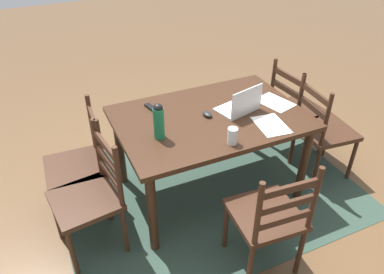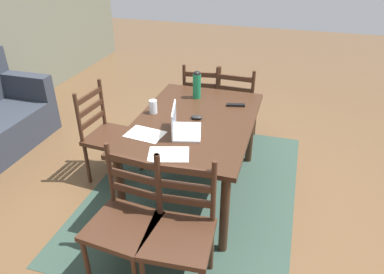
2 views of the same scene
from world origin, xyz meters
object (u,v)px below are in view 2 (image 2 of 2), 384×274
Objects in this scene: chair_right_far at (203,102)px; chair_far_head at (108,135)px; chair_left_near at (180,233)px; water_bottle at (197,84)px; tv_remote at (236,105)px; chair_right_near at (236,106)px; drinking_glass at (153,107)px; chair_left_far at (125,221)px; laptop at (181,126)px; dining_table at (195,129)px; computer_mouse at (197,117)px.

chair_right_far is 1.23m from chair_far_head.
water_bottle is at bearing 11.76° from chair_left_near.
tv_remote is at bearing -101.88° from water_bottle.
chair_far_head is 1.26m from tv_remote.
chair_left_near is at bearing -133.92° from chair_far_head.
chair_right_near is 2.05m from chair_left_near.
chair_right_near is at bearing -0.04° from chair_left_near.
chair_right_near is 0.78m from water_bottle.
chair_left_near and chair_right_far have the same top height.
chair_left_far is at bearing -169.40° from drinking_glass.
chair_right_far is 0.86m from tv_remote.
water_bottle reaches higher than laptop.
chair_left_near is 1.44m from tv_remote.
chair_right_near is 7.79× the size of drinking_glass.
drinking_glass is 0.72× the size of tv_remote.
chair_left_near is (-1.03, -0.20, -0.20)m from dining_table.
laptop is at bearing -106.88° from chair_far_head.
chair_right_far is at bearing 10.75° from dining_table.
computer_mouse is (-1.00, -0.21, 0.31)m from chair_right_far.
chair_right_near is at bearing -10.89° from chair_left_far.
chair_left_near is at bearing -163.05° from laptop.
chair_right_far is (2.05, 0.39, 0.00)m from chair_left_near.
chair_left_far is at bearing 176.82° from water_bottle.
chair_far_head is 0.99m from water_bottle.
chair_right_near is 3.46× the size of water_bottle.
chair_right_far and chair_far_head have the same top height.
laptop is 0.71m from tv_remote.
chair_left_near is at bearing -177.73° from computer_mouse.
dining_table is 1.55× the size of chair_right_near.
dining_table is 5.38× the size of water_bottle.
chair_far_head is at bearing 93.02° from drinking_glass.
drinking_glass is (1.05, 0.59, 0.36)m from chair_left_near.
water_bottle reaches higher than computer_mouse.
chair_right_near is 2.61× the size of laptop.
tv_remote is at bearing -62.60° from drinking_glass.
computer_mouse is at bearing 169.39° from chair_right_near.
water_bottle is 0.43m from tv_remote.
tv_remote is at bearing -143.10° from chair_right_far.
chair_left_near is at bearing -169.12° from dining_table.
chair_right_near is at bearing -5.22° from tv_remote.
drinking_glass is at bearing 81.34° from computer_mouse.
chair_right_far is 9.50× the size of computer_mouse.
laptop reaches higher than dining_table.
chair_right_near is at bearing -29.17° from water_bottle.
chair_left_near is (-2.05, 0.00, 0.00)m from chair_right_near.
chair_right_far is at bearing 8.27° from water_bottle.
laptop is at bearing 161.72° from computer_mouse.
dining_table is 1.06m from chair_left_far.
water_bottle reaches higher than tv_remote.
chair_far_head is at bearing 89.79° from dining_table.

